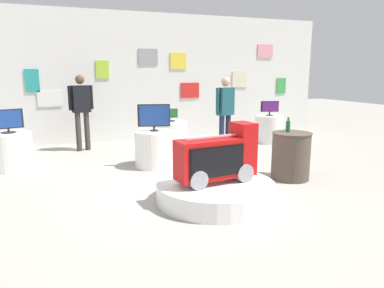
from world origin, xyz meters
TOP-DOWN VIEW (x-y plane):
  - ground_plane at (0.00, 0.00)m, footprint 30.00×30.00m
  - back_wall_display at (0.01, 4.38)m, footprint 10.99×0.13m
  - main_display_pedestal at (0.21, -0.59)m, footprint 1.64×1.64m
  - novelty_firetruck_tv at (0.23, -0.59)m, footprint 1.17×0.53m
  - display_pedestal_left_rear at (-0.13, 1.50)m, footprint 0.74×0.74m
  - tv_on_left_rear at (-0.13, 1.50)m, footprint 0.59×0.18m
  - display_pedestal_center_rear at (0.52, 2.71)m, footprint 0.78×0.78m
  - tv_on_center_rear at (0.52, 2.70)m, footprint 0.38×0.24m
  - display_pedestal_right_rear at (3.20, 2.85)m, footprint 0.70×0.70m
  - tv_on_right_rear at (3.20, 2.85)m, footprint 0.44×0.18m
  - display_pedestal_far_right at (-2.66, 2.20)m, footprint 0.75×0.75m
  - tv_on_far_right at (-2.66, 2.19)m, footprint 0.51×0.23m
  - side_table_round at (1.82, -0.04)m, footprint 0.65×0.65m
  - bottle_on_side_table at (1.78, 0.03)m, footprint 0.07×0.07m
  - shopper_browsing_near_truck at (-1.32, 3.47)m, footprint 0.54×0.29m
  - shopper_browsing_rear at (1.74, 2.38)m, footprint 0.53×0.31m

SIDE VIEW (x-z plane):
  - ground_plane at x=0.00m, z-range 0.00..0.00m
  - main_display_pedestal at x=0.21m, z-range 0.00..0.27m
  - display_pedestal_left_rear at x=-0.13m, z-range 0.00..0.69m
  - display_pedestal_center_rear at x=0.52m, z-range 0.00..0.69m
  - display_pedestal_right_rear at x=3.20m, z-range 0.00..0.69m
  - display_pedestal_far_right at x=-2.66m, z-range 0.00..0.69m
  - side_table_round at x=1.82m, z-range 0.01..0.80m
  - novelty_firetruck_tv at x=0.23m, z-range 0.20..1.00m
  - tv_on_center_rear at x=0.52m, z-range 0.68..0.98m
  - bottle_on_side_table at x=1.78m, z-range 0.76..1.01m
  - tv_on_right_rear at x=3.20m, z-range 0.71..1.08m
  - tv_on_far_right at x=-2.66m, z-range 0.70..1.13m
  - tv_on_left_rear at x=-0.13m, z-range 0.72..1.22m
  - shopper_browsing_rear at x=1.74m, z-range 0.14..1.80m
  - shopper_browsing_near_truck at x=-1.32m, z-range 0.15..1.85m
  - back_wall_display at x=0.01m, z-range 0.00..3.26m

